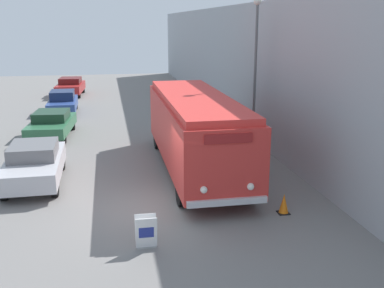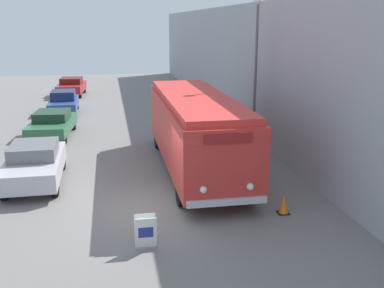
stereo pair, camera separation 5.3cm
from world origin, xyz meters
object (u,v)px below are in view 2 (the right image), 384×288
vintage_bus (196,128)px  sign_board (146,232)px  parked_car_distant (72,86)px  parked_car_mid (52,123)px  streetlamp (256,56)px  parked_car_far (64,102)px  parked_car_near (35,163)px  traffic_cone (284,204)px

vintage_bus → sign_board: size_ratio=11.15×
sign_board → parked_car_distant: bearing=98.0°
parked_car_mid → streetlamp: bearing=-23.2°
sign_board → streetlamp: 10.60m
parked_car_mid → parked_car_distant: 14.02m
parked_car_mid → parked_car_far: bearing=94.5°
parked_car_near → parked_car_mid: parked_car_near is taller
parked_car_distant → parked_car_mid: bearing=-85.9°
vintage_bus → parked_car_far: size_ratio=2.35×
streetlamp → sign_board: bearing=-124.6°
parked_car_near → traffic_cone: bearing=-28.9°
sign_board → streetlamp: size_ratio=0.13×
parked_car_mid → traffic_cone: size_ratio=7.00×
vintage_bus → sign_board: 6.79m
streetlamp → parked_car_far: 15.11m
streetlamp → parked_car_near: (-9.19, -2.36, -3.64)m
sign_board → traffic_cone: sign_board is taller
sign_board → parked_car_mid: size_ratio=0.20×
parked_car_near → parked_car_far: 13.64m
vintage_bus → parked_car_far: (-6.31, 13.22, -1.00)m
parked_car_far → traffic_cone: parked_car_far is taller
parked_car_near → traffic_cone: (8.04, -4.32, -0.45)m
streetlamp → parked_car_mid: size_ratio=1.52×
parked_car_near → sign_board: bearing=-58.5°
parked_car_near → traffic_cone: size_ratio=6.88×
parked_car_distant → sign_board: bearing=-77.9°
parked_car_mid → parked_car_far: size_ratio=1.06×
parked_car_near → streetlamp: bearing=13.7°
parked_car_mid → parked_car_distant: parked_car_distant is taller
vintage_bus → parked_car_far: vintage_bus is taller
parked_car_near → parked_car_distant: 21.34m
parked_car_mid → sign_board: bearing=-69.0°
parked_car_near → parked_car_far: size_ratio=1.04×
vintage_bus → parked_car_near: size_ratio=2.25×
sign_board → parked_car_far: (-3.78, 19.38, 0.31)m
parked_car_distant → parked_car_near: bearing=-85.4°
streetlamp → parked_car_distant: streetlamp is taller
sign_board → parked_car_far: size_ratio=0.21×
sign_board → parked_car_near: (-3.62, 5.74, 0.33)m
traffic_cone → parked_car_far: bearing=114.5°
vintage_bus → sign_board: bearing=-112.4°
vintage_bus → traffic_cone: size_ratio=15.51×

